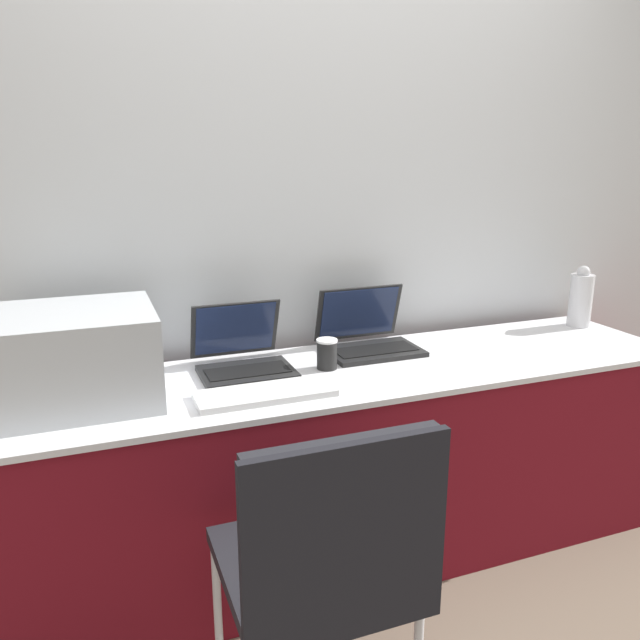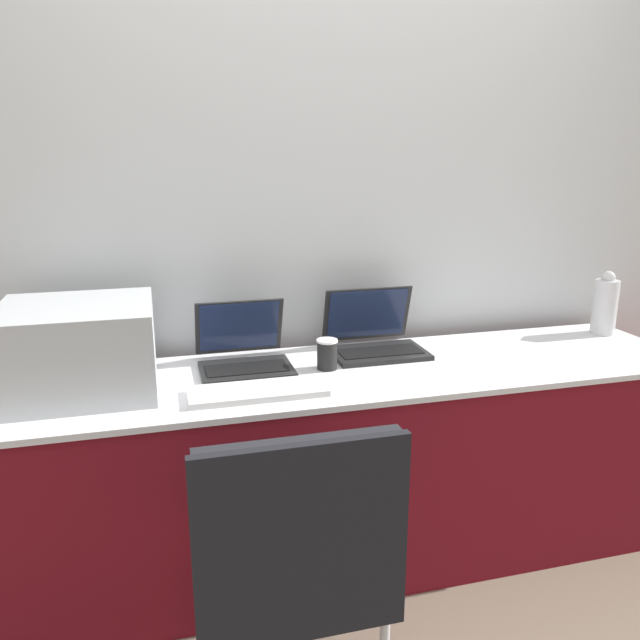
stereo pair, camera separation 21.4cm
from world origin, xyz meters
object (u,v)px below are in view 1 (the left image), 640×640
(laptop_right, at_px, (368,337))
(external_keyboard, at_px, (265,394))
(coffee_cup, at_px, (327,354))
(metal_pitcher, at_px, (581,299))
(laptop_left, at_px, (243,356))
(printer, at_px, (77,353))
(chair, at_px, (327,555))

(laptop_right, relative_size, external_keyboard, 0.81)
(external_keyboard, height_order, coffee_cup, coffee_cup)
(external_keyboard, bearing_deg, coffee_cup, 32.38)
(laptop_right, height_order, metal_pitcher, metal_pitcher)
(laptop_left, height_order, laptop_right, laptop_right)
(laptop_left, relative_size, coffee_cup, 2.97)
(laptop_left, relative_size, laptop_right, 0.91)
(laptop_right, bearing_deg, printer, -172.01)
(coffee_cup, height_order, chair, chair)
(external_keyboard, xyz_separation_m, chair, (-0.02, -0.58, -0.18))
(laptop_left, height_order, metal_pitcher, metal_pitcher)
(laptop_right, xyz_separation_m, coffee_cup, (-0.23, -0.15, 0.00))
(printer, distance_m, laptop_right, 1.06)
(printer, relative_size, laptop_left, 1.45)
(printer, distance_m, external_keyboard, 0.58)
(printer, relative_size, metal_pitcher, 1.73)
(external_keyboard, height_order, metal_pitcher, metal_pitcher)
(coffee_cup, bearing_deg, laptop_right, 32.63)
(printer, height_order, chair, printer)
(laptop_left, height_order, chair, laptop_left)
(printer, relative_size, chair, 0.52)
(laptop_left, relative_size, external_keyboard, 0.73)
(metal_pitcher, bearing_deg, chair, -150.02)
(printer, height_order, laptop_right, printer)
(laptop_left, bearing_deg, external_keyboard, -89.15)
(laptop_right, relative_size, metal_pitcher, 1.31)
(laptop_left, distance_m, chair, 0.88)
(printer, height_order, laptop_left, printer)
(external_keyboard, relative_size, coffee_cup, 4.06)
(laptop_right, bearing_deg, coffee_cup, -147.37)
(laptop_left, xyz_separation_m, coffee_cup, (0.28, -0.09, 0.00))
(printer, bearing_deg, laptop_right, 7.99)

